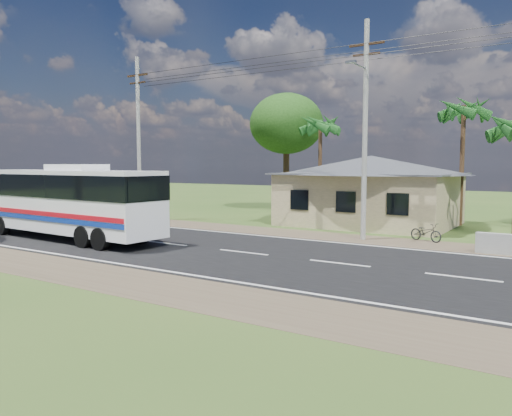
{
  "coord_description": "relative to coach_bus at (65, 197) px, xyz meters",
  "views": [
    {
      "loc": [
        12.11,
        -17.78,
        3.84
      ],
      "look_at": [
        0.01,
        1.0,
        1.89
      ],
      "focal_mm": 35.0,
      "sensor_mm": 36.0,
      "label": 1
    }
  ],
  "objects": [
    {
      "name": "road",
      "position": [
        9.93,
        1.65,
        -2.19
      ],
      "size": [
        120.0,
        16.0,
        0.03
      ],
      "color": "black",
      "rests_on": "ground"
    },
    {
      "name": "utility_poles",
      "position": [
        12.6,
        8.13,
        3.57
      ],
      "size": [
        32.8,
        2.22,
        11.0
      ],
      "color": "#9E9E99",
      "rests_on": "ground"
    },
    {
      "name": "tree_behind_house",
      "position": [
        1.93,
        19.65,
        4.91
      ],
      "size": [
        6.0,
        6.0,
        9.61
      ],
      "color": "#47301E",
      "rests_on": "ground"
    },
    {
      "name": "palm_mid",
      "position": [
        15.93,
        17.15,
        4.96
      ],
      "size": [
        2.8,
        2.8,
        8.2
      ],
      "color": "#47301E",
      "rests_on": "ground"
    },
    {
      "name": "ground",
      "position": [
        9.93,
        1.65,
        -2.2
      ],
      "size": [
        120.0,
        120.0,
        0.0
      ],
      "primitive_type": "plane",
      "color": "#2E4D1B",
      "rests_on": "ground"
    },
    {
      "name": "house",
      "position": [
        10.93,
        14.64,
        0.44
      ],
      "size": [
        12.4,
        10.0,
        5.0
      ],
      "color": "tan",
      "rests_on": "ground"
    },
    {
      "name": "motorcycle",
      "position": [
        15.8,
        9.26,
        -1.74
      ],
      "size": [
        1.88,
        1.23,
        0.93
      ],
      "primitive_type": "imported",
      "rotation": [
        0.0,
        0.0,
        1.19
      ],
      "color": "black",
      "rests_on": "ground"
    },
    {
      "name": "palm_far",
      "position": [
        5.93,
        17.65,
        4.47
      ],
      "size": [
        2.8,
        2.8,
        7.7
      ],
      "color": "#47301E",
      "rests_on": "ground"
    },
    {
      "name": "coach_bus",
      "position": [
        0.0,
        0.0,
        0.0
      ],
      "size": [
        12.51,
        3.18,
        3.85
      ],
      "rotation": [
        0.0,
        0.0,
        -0.04
      ],
      "color": "white",
      "rests_on": "ground"
    }
  ]
}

